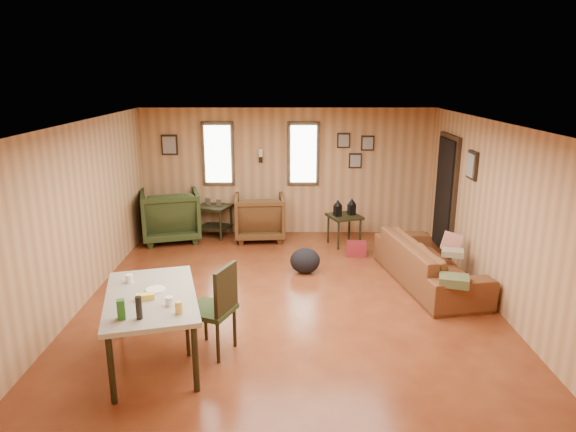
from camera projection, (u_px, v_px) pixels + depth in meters
name	position (u px, v px, depth m)	size (l,w,h in m)	color
room	(300.00, 208.00, 7.12)	(5.54, 6.04, 2.44)	brown
sofa	(429.00, 255.00, 7.49)	(2.25, 0.66, 0.88)	brown
recliner_brown	(260.00, 215.00, 9.56)	(0.90, 0.85, 0.93)	#4A2E16
recliner_green	(170.00, 212.00, 9.48)	(1.02, 0.96, 1.05)	#263216
end_table	(214.00, 215.00, 9.71)	(0.73, 0.70, 0.74)	black
side_table	(344.00, 214.00, 9.17)	(0.68, 0.68, 0.85)	black
cooler	(356.00, 249.00, 8.75)	(0.36, 0.28, 0.24)	maroon
backpack	(305.00, 261.00, 7.95)	(0.54, 0.45, 0.40)	black
sofa_pillows	(453.00, 263.00, 7.05)	(0.76, 1.59, 0.32)	#4A522E
dining_table	(151.00, 302.00, 5.34)	(1.26, 1.70, 1.00)	#9F9986
dining_chair	(217.00, 305.00, 5.57)	(0.61, 0.61, 1.03)	#263216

